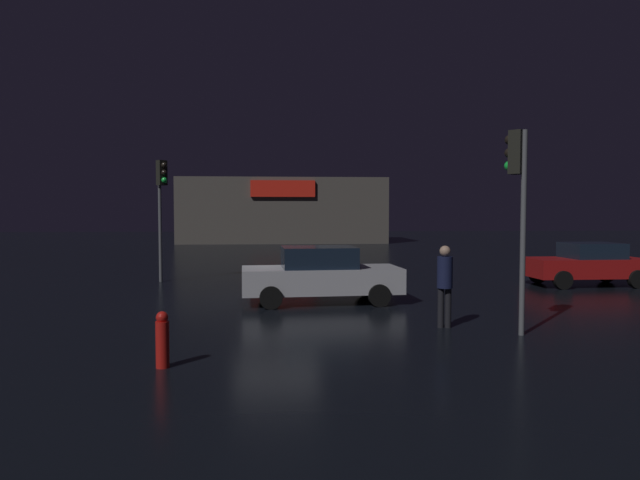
% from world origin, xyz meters
% --- Properties ---
extents(ground_plane, '(120.00, 120.00, 0.00)m').
position_xyz_m(ground_plane, '(0.00, 0.00, 0.00)').
color(ground_plane, black).
extents(store_building, '(17.34, 8.20, 5.45)m').
position_xyz_m(store_building, '(0.37, 32.66, 2.73)').
color(store_building, '#4C4742').
rests_on(store_building, ground).
extents(traffic_signal_main, '(0.42, 0.42, 4.23)m').
position_xyz_m(traffic_signal_main, '(5.01, -5.09, 3.20)').
color(traffic_signal_main, '#595B60').
rests_on(traffic_signal_main, ground).
extents(traffic_signal_opposite, '(0.42, 0.42, 4.44)m').
position_xyz_m(traffic_signal_opposite, '(-4.20, 4.40, 3.30)').
color(traffic_signal_opposite, '#595B60').
rests_on(traffic_signal_opposite, ground).
extents(car_far, '(4.54, 2.23, 1.58)m').
position_xyz_m(car_far, '(1.25, -0.70, 0.80)').
color(car_far, '#B7B7BF').
rests_on(car_far, ground).
extents(car_crossing, '(4.01, 2.01, 1.49)m').
position_xyz_m(car_crossing, '(10.81, 2.31, 0.76)').
color(car_crossing, '#A51414').
rests_on(car_crossing, ground).
extents(pedestrian, '(0.37, 0.37, 1.82)m').
position_xyz_m(pedestrian, '(3.72, -4.32, 1.07)').
color(pedestrian, black).
rests_on(pedestrian, ground).
extents(fire_hydrant, '(0.22, 0.22, 0.93)m').
position_xyz_m(fire_hydrant, '(-1.82, -7.10, 0.46)').
color(fire_hydrant, red).
rests_on(fire_hydrant, ground).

